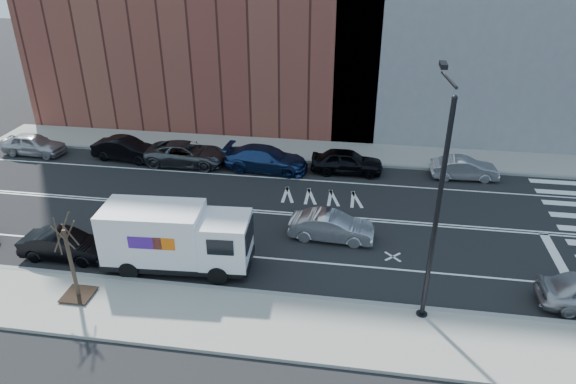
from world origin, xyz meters
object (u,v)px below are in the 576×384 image
(far_parked_a, at_px, (34,144))
(driving_sedan, at_px, (332,227))
(fedex_van, at_px, (176,237))
(far_parked_b, at_px, (126,149))

(far_parked_a, xyz_separation_m, driving_sedan, (20.83, -7.66, -0.04))
(fedex_van, xyz_separation_m, driving_sedan, (6.67, 3.48, -0.90))
(driving_sedan, bearing_deg, far_parked_a, 72.83)
(fedex_van, xyz_separation_m, far_parked_b, (-7.54, 11.24, -0.84))
(far_parked_b, xyz_separation_m, driving_sedan, (14.21, -7.76, -0.05))
(fedex_van, height_order, far_parked_a, fedex_van)
(far_parked_b, distance_m, driving_sedan, 16.20)
(fedex_van, relative_size, driving_sedan, 1.62)
(far_parked_a, distance_m, far_parked_b, 6.61)
(fedex_van, height_order, driving_sedan, fedex_van)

